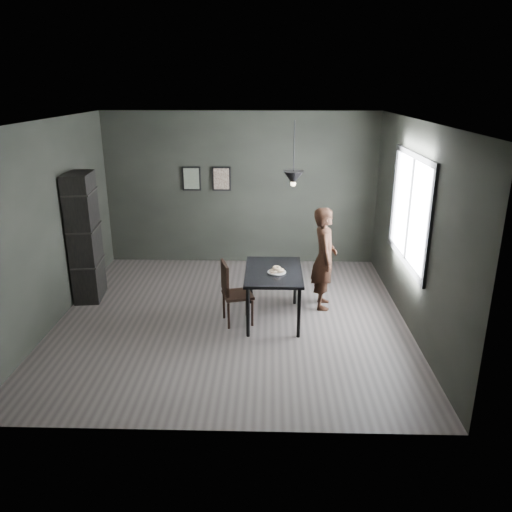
{
  "coord_description": "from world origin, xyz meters",
  "views": [
    {
      "loc": [
        0.54,
        -6.58,
        3.25
      ],
      "look_at": [
        0.35,
        0.05,
        0.95
      ],
      "focal_mm": 35.0,
      "sensor_mm": 36.0,
      "label": 1
    }
  ],
  "objects_px": {
    "woman": "(324,258)",
    "wood_chair": "(232,289)",
    "cafe_table": "(274,276)",
    "shelf_unit": "(85,238)",
    "pendant_lamp": "(293,178)",
    "white_plate": "(277,273)"
  },
  "relations": [
    {
      "from": "pendant_lamp",
      "to": "woman",
      "type": "bearing_deg",
      "value": 35.89
    },
    {
      "from": "pendant_lamp",
      "to": "shelf_unit",
      "type": "bearing_deg",
      "value": 169.2
    },
    {
      "from": "woman",
      "to": "shelf_unit",
      "type": "bearing_deg",
      "value": 88.83
    },
    {
      "from": "white_plate",
      "to": "pendant_lamp",
      "type": "xyz_separation_m",
      "value": [
        0.21,
        0.19,
        1.29
      ]
    },
    {
      "from": "pendant_lamp",
      "to": "wood_chair",
      "type": "bearing_deg",
      "value": -164.19
    },
    {
      "from": "cafe_table",
      "to": "wood_chair",
      "type": "xyz_separation_m",
      "value": [
        -0.58,
        -0.14,
        -0.15
      ]
    },
    {
      "from": "white_plate",
      "to": "woman",
      "type": "relative_size",
      "value": 0.15
    },
    {
      "from": "woman",
      "to": "cafe_table",
      "type": "bearing_deg",
      "value": 124.19
    },
    {
      "from": "wood_chair",
      "to": "woman",
      "type": "bearing_deg",
      "value": 8.12
    },
    {
      "from": "cafe_table",
      "to": "wood_chair",
      "type": "height_order",
      "value": "wood_chair"
    },
    {
      "from": "woman",
      "to": "wood_chair",
      "type": "bearing_deg",
      "value": 116.75
    },
    {
      "from": "shelf_unit",
      "to": "white_plate",
      "type": "bearing_deg",
      "value": -21.56
    },
    {
      "from": "cafe_table",
      "to": "pendant_lamp",
      "type": "bearing_deg",
      "value": 21.8
    },
    {
      "from": "cafe_table",
      "to": "white_plate",
      "type": "height_order",
      "value": "white_plate"
    },
    {
      "from": "white_plate",
      "to": "wood_chair",
      "type": "distance_m",
      "value": 0.67
    },
    {
      "from": "wood_chair",
      "to": "white_plate",
      "type": "bearing_deg",
      "value": -11.97
    },
    {
      "from": "shelf_unit",
      "to": "pendant_lamp",
      "type": "relative_size",
      "value": 2.31
    },
    {
      "from": "cafe_table",
      "to": "pendant_lamp",
      "type": "xyz_separation_m",
      "value": [
        0.25,
        0.1,
        1.38
      ]
    },
    {
      "from": "white_plate",
      "to": "pendant_lamp",
      "type": "height_order",
      "value": "pendant_lamp"
    },
    {
      "from": "cafe_table",
      "to": "wood_chair",
      "type": "bearing_deg",
      "value": -166.88
    },
    {
      "from": "white_plate",
      "to": "wood_chair",
      "type": "bearing_deg",
      "value": -175.85
    },
    {
      "from": "woman",
      "to": "wood_chair",
      "type": "height_order",
      "value": "woman"
    }
  ]
}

